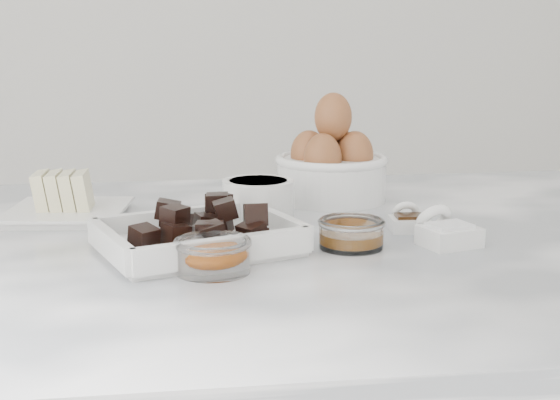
% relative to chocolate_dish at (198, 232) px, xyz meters
% --- Properties ---
extents(marble_slab, '(1.20, 0.80, 0.04)m').
position_rel_chocolate_dish_xyz_m(marble_slab, '(0.08, 0.05, -0.04)').
color(marble_slab, white).
rests_on(marble_slab, cabinet).
extents(chocolate_dish, '(0.26, 0.22, 0.06)m').
position_rel_chocolate_dish_xyz_m(chocolate_dish, '(0.00, 0.00, 0.00)').
color(chocolate_dish, white).
rests_on(chocolate_dish, marble_slab).
extents(butter_plate, '(0.17, 0.17, 0.06)m').
position_rel_chocolate_dish_xyz_m(butter_plate, '(-0.17, 0.19, -0.00)').
color(butter_plate, white).
rests_on(butter_plate, marble_slab).
extents(sugar_ramekin, '(0.09, 0.09, 0.06)m').
position_rel_chocolate_dish_xyz_m(sugar_ramekin, '(0.08, 0.13, 0.01)').
color(sugar_ramekin, white).
rests_on(sugar_ramekin, marble_slab).
extents(egg_bowl, '(0.17, 0.17, 0.16)m').
position_rel_chocolate_dish_xyz_m(egg_bowl, '(0.21, 0.25, 0.03)').
color(egg_bowl, white).
rests_on(egg_bowl, marble_slab).
extents(honey_bowl, '(0.08, 0.08, 0.03)m').
position_rel_chocolate_dish_xyz_m(honey_bowl, '(0.17, -0.01, -0.01)').
color(honey_bowl, white).
rests_on(honey_bowl, marble_slab).
extents(zest_bowl, '(0.08, 0.08, 0.04)m').
position_rel_chocolate_dish_xyz_m(zest_bowl, '(0.01, -0.08, -0.00)').
color(zest_bowl, white).
rests_on(zest_bowl, marble_slab).
extents(vanilla_spoon, '(0.05, 0.06, 0.04)m').
position_rel_chocolate_dish_xyz_m(vanilla_spoon, '(0.26, 0.06, -0.01)').
color(vanilla_spoon, white).
rests_on(vanilla_spoon, marble_slab).
extents(salt_spoon, '(0.07, 0.09, 0.05)m').
position_rel_chocolate_dish_xyz_m(salt_spoon, '(0.29, -0.01, -0.01)').
color(salt_spoon, white).
rests_on(salt_spoon, marble_slab).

